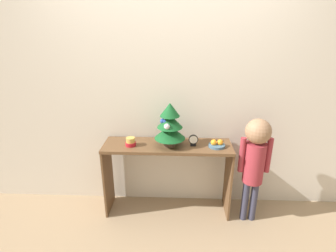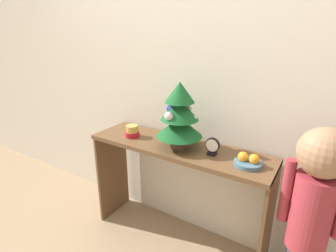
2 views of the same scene
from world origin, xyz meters
The scene contains 7 objects.
back_wall centered at (0.00, 0.41, 1.25)m, with size 7.00×0.05×2.50m, color beige.
console_table centered at (0.00, 0.18, 0.60)m, with size 1.28×0.37×0.77m.
mini_tree centered at (0.02, 0.16, 1.00)m, with size 0.30×0.30×0.44m.
fruit_bowl centered at (0.48, 0.15, 0.80)m, with size 0.16×0.16×0.08m.
singing_bowl centered at (-0.36, 0.14, 0.81)m, with size 0.10×0.10×0.09m.
desk_clock centered at (0.25, 0.17, 0.83)m, with size 0.09×0.04×0.11m.
child_figure centered at (0.83, 0.06, 0.73)m, with size 0.30×0.24×1.10m.
Camera 2 is at (0.81, -1.22, 1.48)m, focal length 28.00 mm.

